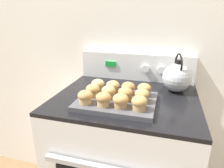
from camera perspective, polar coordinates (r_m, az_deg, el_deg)
wall_back at (r=1.30m, az=7.61°, el=13.71°), size 8.00×0.05×2.40m
stove_range at (r=1.29m, az=3.61°, el=-22.47°), size 0.72×0.65×0.93m
control_panel at (r=1.28m, az=6.97°, el=4.97°), size 0.71×0.07×0.17m
muffin_pan at (r=0.95m, az=1.34°, el=-4.95°), size 0.36×0.28×0.02m
muffin_r0_c0 at (r=0.90m, az=-7.63°, el=-3.65°), size 0.07×0.07×0.06m
muffin_r0_c1 at (r=0.87m, az=-2.45°, el=-4.28°), size 0.07×0.07×0.06m
muffin_r0_c2 at (r=0.85m, az=2.46°, el=-4.76°), size 0.07×0.07×0.06m
muffin_r0_c3 at (r=0.84m, az=7.83°, el=-5.35°), size 0.07×0.07×0.06m
muffin_r1_c0 at (r=0.97m, az=-5.48°, el=-1.78°), size 0.07×0.07×0.06m
muffin_r1_c1 at (r=0.94m, az=-0.99°, el=-2.28°), size 0.07×0.07×0.06m
muffin_r1_c2 at (r=0.92m, az=3.84°, el=-2.81°), size 0.07×0.07×0.06m
muffin_r1_c3 at (r=0.91m, az=8.61°, el=-3.30°), size 0.07×0.07×0.06m
muffin_r2_c0 at (r=1.04m, az=-4.07°, el=-0.23°), size 0.07×0.07×0.06m
muffin_r2_c1 at (r=1.01m, az=0.26°, el=-0.70°), size 0.07×0.07×0.06m
muffin_r2_c2 at (r=0.99m, az=4.64°, el=-1.14°), size 0.07×0.07×0.06m
muffin_r2_c3 at (r=0.98m, az=9.21°, el=-1.55°), size 0.07×0.07×0.06m
tea_kettle at (r=1.13m, az=18.04°, el=1.91°), size 0.15×0.19×0.21m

